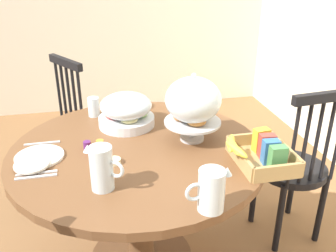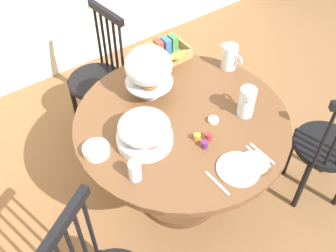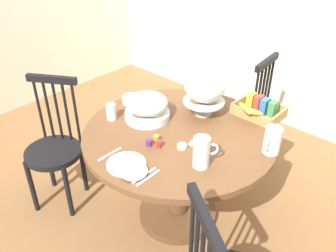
{
  "view_description": "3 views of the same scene",
  "coord_description": "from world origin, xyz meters",
  "px_view_note": "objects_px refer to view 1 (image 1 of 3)",
  "views": [
    {
      "loc": [
        1.58,
        -0.11,
        1.59
      ],
      "look_at": [
        0.0,
        0.23,
        0.84
      ],
      "focal_mm": 39.96,
      "sensor_mm": 36.0,
      "label": 1
    },
    {
      "loc": [
        -0.98,
        -1.13,
        2.3
      ],
      "look_at": [
        -0.1,
        0.08,
        0.74
      ],
      "focal_mm": 41.77,
      "sensor_mm": 36.0,
      "label": 2
    },
    {
      "loc": [
        1.23,
        -1.36,
        1.97
      ],
      "look_at": [
        -0.1,
        0.08,
        0.74
      ],
      "focal_mm": 38.15,
      "sensor_mm": 36.0,
      "label": 3
    }
  ],
  "objects_px": {
    "cereal_bowl": "(136,104)",
    "china_plate_small": "(32,165)",
    "cereal_basket": "(262,153)",
    "drinking_glass": "(94,107)",
    "windsor_chair_near_window": "(294,170)",
    "fruit_platter_covered": "(126,111)",
    "orange_juice_pitcher": "(211,192)",
    "butter_dish": "(114,161)",
    "china_plate_large": "(39,157)",
    "dining_table": "(139,184)",
    "windsor_chair_by_cabinet": "(56,138)",
    "pastry_stand_with_dome": "(193,102)",
    "milk_pitcher": "(102,170)"
  },
  "relations": [
    {
      "from": "cereal_basket",
      "to": "cereal_bowl",
      "type": "xyz_separation_m",
      "value": [
        -0.77,
        -0.46,
        -0.02
      ]
    },
    {
      "from": "dining_table",
      "to": "windsor_chair_near_window",
      "type": "xyz_separation_m",
      "value": [
        -0.07,
        0.91,
        -0.08
      ]
    },
    {
      "from": "windsor_chair_by_cabinet",
      "to": "cereal_basket",
      "type": "xyz_separation_m",
      "value": [
        1.04,
        0.98,
        0.33
      ]
    },
    {
      "from": "windsor_chair_near_window",
      "to": "milk_pitcher",
      "type": "xyz_separation_m",
      "value": [
        0.38,
        -1.09,
        0.37
      ]
    },
    {
      "from": "windsor_chair_by_cabinet",
      "to": "cereal_basket",
      "type": "relative_size",
      "value": 3.09
    },
    {
      "from": "orange_juice_pitcher",
      "to": "cereal_basket",
      "type": "distance_m",
      "value": 0.42
    },
    {
      "from": "dining_table",
      "to": "cereal_basket",
      "type": "xyz_separation_m",
      "value": [
        0.25,
        0.52,
        0.26
      ]
    },
    {
      "from": "windsor_chair_near_window",
      "to": "cereal_bowl",
      "type": "distance_m",
      "value": 1.0
    },
    {
      "from": "cereal_bowl",
      "to": "china_plate_large",
      "type": "bearing_deg",
      "value": -44.83
    },
    {
      "from": "dining_table",
      "to": "china_plate_large",
      "type": "bearing_deg",
      "value": -89.51
    },
    {
      "from": "dining_table",
      "to": "butter_dish",
      "type": "relative_size",
      "value": 20.37
    },
    {
      "from": "dining_table",
      "to": "cereal_bowl",
      "type": "distance_m",
      "value": 0.57
    },
    {
      "from": "windsor_chair_by_cabinet",
      "to": "china_plate_large",
      "type": "relative_size",
      "value": 4.43
    },
    {
      "from": "pastry_stand_with_dome",
      "to": "cereal_basket",
      "type": "height_order",
      "value": "pastry_stand_with_dome"
    },
    {
      "from": "cereal_bowl",
      "to": "windsor_chair_near_window",
      "type": "bearing_deg",
      "value": 62.5
    },
    {
      "from": "china_plate_small",
      "to": "cereal_basket",
      "type": "bearing_deg",
      "value": 80.75
    },
    {
      "from": "fruit_platter_covered",
      "to": "cereal_basket",
      "type": "distance_m",
      "value": 0.75
    },
    {
      "from": "cereal_basket",
      "to": "dining_table",
      "type": "bearing_deg",
      "value": -115.94
    },
    {
      "from": "orange_juice_pitcher",
      "to": "china_plate_large",
      "type": "distance_m",
      "value": 0.83
    },
    {
      "from": "china_plate_small",
      "to": "butter_dish",
      "type": "relative_size",
      "value": 2.5
    },
    {
      "from": "windsor_chair_near_window",
      "to": "cereal_basket",
      "type": "relative_size",
      "value": 3.09
    },
    {
      "from": "milk_pitcher",
      "to": "china_plate_small",
      "type": "height_order",
      "value": "milk_pitcher"
    },
    {
      "from": "windsor_chair_near_window",
      "to": "fruit_platter_covered",
      "type": "xyz_separation_m",
      "value": [
        -0.2,
        -0.93,
        0.37
      ]
    },
    {
      "from": "milk_pitcher",
      "to": "cereal_bowl",
      "type": "xyz_separation_m",
      "value": [
        -0.82,
        0.24,
        -0.06
      ]
    },
    {
      "from": "pastry_stand_with_dome",
      "to": "cereal_bowl",
      "type": "height_order",
      "value": "pastry_stand_with_dome"
    },
    {
      "from": "china_plate_large",
      "to": "drinking_glass",
      "type": "distance_m",
      "value": 0.51
    },
    {
      "from": "cereal_basket",
      "to": "china_plate_large",
      "type": "xyz_separation_m",
      "value": [
        -0.25,
        -0.97,
        -0.04
      ]
    },
    {
      "from": "cereal_basket",
      "to": "drinking_glass",
      "type": "bearing_deg",
      "value": -134.18
    },
    {
      "from": "cereal_basket",
      "to": "cereal_bowl",
      "type": "relative_size",
      "value": 2.26
    },
    {
      "from": "dining_table",
      "to": "butter_dish",
      "type": "bearing_deg",
      "value": -44.29
    },
    {
      "from": "china_plate_large",
      "to": "china_plate_small",
      "type": "relative_size",
      "value": 1.47
    },
    {
      "from": "milk_pitcher",
      "to": "cereal_bowl",
      "type": "distance_m",
      "value": 0.86
    },
    {
      "from": "windsor_chair_by_cabinet",
      "to": "drinking_glass",
      "type": "bearing_deg",
      "value": 37.54
    },
    {
      "from": "china_plate_small",
      "to": "butter_dish",
      "type": "height_order",
      "value": "same"
    },
    {
      "from": "dining_table",
      "to": "cereal_basket",
      "type": "height_order",
      "value": "cereal_basket"
    },
    {
      "from": "orange_juice_pitcher",
      "to": "cereal_basket",
      "type": "xyz_separation_m",
      "value": [
        -0.27,
        0.32,
        -0.03
      ]
    },
    {
      "from": "pastry_stand_with_dome",
      "to": "fruit_platter_covered",
      "type": "bearing_deg",
      "value": -128.16
    },
    {
      "from": "orange_juice_pitcher",
      "to": "drinking_glass",
      "type": "relative_size",
      "value": 1.64
    },
    {
      "from": "pastry_stand_with_dome",
      "to": "orange_juice_pitcher",
      "type": "height_order",
      "value": "pastry_stand_with_dome"
    },
    {
      "from": "milk_pitcher",
      "to": "fruit_platter_covered",
      "type": "bearing_deg",
      "value": 164.76
    },
    {
      "from": "dining_table",
      "to": "windsor_chair_near_window",
      "type": "distance_m",
      "value": 0.91
    },
    {
      "from": "orange_juice_pitcher",
      "to": "china_plate_small",
      "type": "xyz_separation_m",
      "value": [
        -0.44,
        -0.67,
        -0.06
      ]
    },
    {
      "from": "drinking_glass",
      "to": "orange_juice_pitcher",
      "type": "bearing_deg",
      "value": 21.8
    },
    {
      "from": "cereal_bowl",
      "to": "china_plate_small",
      "type": "bearing_deg",
      "value": -41.66
    },
    {
      "from": "windsor_chair_near_window",
      "to": "fruit_platter_covered",
      "type": "distance_m",
      "value": 1.02
    },
    {
      "from": "butter_dish",
      "to": "windsor_chair_by_cabinet",
      "type": "bearing_deg",
      "value": -159.67
    },
    {
      "from": "windsor_chair_by_cabinet",
      "to": "pastry_stand_with_dome",
      "type": "relative_size",
      "value": 2.83
    },
    {
      "from": "milk_pitcher",
      "to": "cereal_basket",
      "type": "height_order",
      "value": "milk_pitcher"
    },
    {
      "from": "windsor_chair_by_cabinet",
      "to": "china_plate_small",
      "type": "height_order",
      "value": "windsor_chair_by_cabinet"
    },
    {
      "from": "windsor_chair_near_window",
      "to": "cereal_bowl",
      "type": "relative_size",
      "value": 6.96
    }
  ]
}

